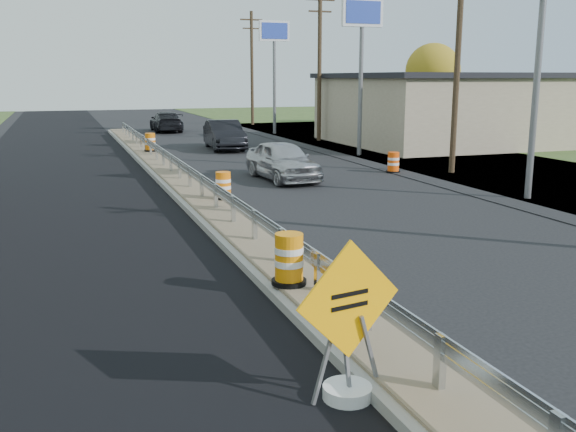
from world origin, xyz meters
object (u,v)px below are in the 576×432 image
object	(u,v)px
caution_sign	(348,360)
car_dark_mid	(224,135)
car_silver	(283,161)
barrel_shoulder_near	(393,163)
barrel_median_mid	(223,186)
barrel_median_far	(150,143)
barrel_median_near	(289,260)
car_dark_far	(166,122)

from	to	relation	value
caution_sign	car_dark_mid	bearing A→B (deg)	68.29
car_silver	barrel_shoulder_near	bearing A→B (deg)	-0.62
caution_sign	barrel_median_mid	size ratio (longest dim) A/B	2.43
barrel_median_far	car_dark_mid	size ratio (longest dim) A/B	0.19
barrel_median_far	car_dark_mid	distance (m)	4.71
barrel_median_mid	barrel_shoulder_near	xyz separation A→B (m)	(8.65, 4.67, -0.22)
barrel_median_mid	barrel_shoulder_near	distance (m)	9.83
barrel_median_near	car_dark_far	world-z (taller)	car_dark_far
barrel_median_near	car_dark_far	size ratio (longest dim) A/B	0.19
car_dark_mid	barrel_median_far	bearing A→B (deg)	-154.94
barrel_shoulder_near	car_silver	bearing A→B (deg)	-177.07
car_dark_far	barrel_shoulder_near	bearing A→B (deg)	105.15
barrel_median_mid	car_silver	bearing A→B (deg)	51.39
barrel_median_far	barrel_median_near	bearing A→B (deg)	-91.46
barrel_median_mid	car_dark_mid	world-z (taller)	car_dark_mid
barrel_median_far	barrel_shoulder_near	bearing A→B (deg)	-47.02
car_silver	car_dark_mid	size ratio (longest dim) A/B	0.91
barrel_median_far	car_silver	size ratio (longest dim) A/B	0.21
barrel_shoulder_near	caution_sign	bearing A→B (deg)	-120.35
barrel_median_mid	car_dark_far	distance (m)	29.49
barrel_median_near	barrel_shoulder_near	size ratio (longest dim) A/B	1.09
barrel_median_mid	barrel_shoulder_near	size ratio (longest dim) A/B	0.98
car_dark_mid	car_dark_far	world-z (taller)	car_dark_mid
barrel_median_near	barrel_median_mid	distance (m)	8.85
caution_sign	car_silver	bearing A→B (deg)	62.83
barrel_shoulder_near	car_silver	world-z (taller)	car_silver
caution_sign	barrel_median_near	distance (m)	4.03
car_dark_mid	car_dark_far	size ratio (longest dim) A/B	0.97
caution_sign	barrel_median_far	xyz separation A→B (m)	(1.22, 27.11, 0.15)
caution_sign	barrel_shoulder_near	bearing A→B (deg)	48.97
barrel_median_near	car_silver	size ratio (longest dim) A/B	0.21
barrel_median_mid	barrel_median_far	size ratio (longest dim) A/B	0.91
barrel_median_mid	barrel_median_near	bearing A→B (deg)	-96.06
caution_sign	car_dark_mid	distance (m)	29.35
caution_sign	barrel_median_far	distance (m)	27.14
barrel_median_far	car_dark_far	xyz separation A→B (m)	(3.22, 15.02, 0.06)
barrel_median_far	car_dark_mid	xyz separation A→B (m)	(4.39, 1.70, 0.14)
caution_sign	car_dark_far	bearing A→B (deg)	73.30
car_silver	barrel_median_near	bearing A→B (deg)	-112.19
barrel_median_far	barrel_median_mid	bearing A→B (deg)	-88.62
barrel_median_mid	car_dark_far	bearing A→B (deg)	84.40
caution_sign	barrel_median_mid	bearing A→B (deg)	72.33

